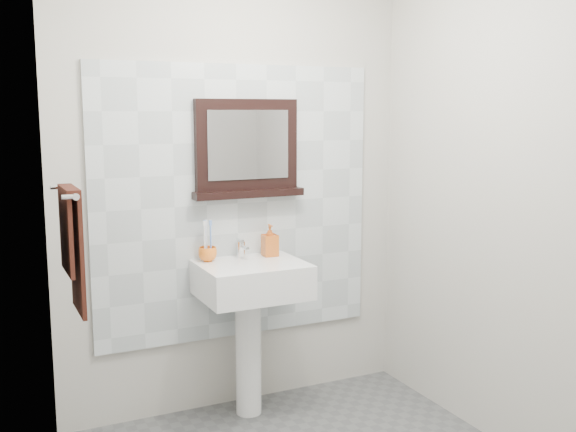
% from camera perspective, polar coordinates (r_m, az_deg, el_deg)
% --- Properties ---
extents(back_wall, '(2.00, 0.01, 2.50)m').
position_cam_1_polar(back_wall, '(3.71, -4.43, 2.65)').
color(back_wall, '#B8B6AF').
rests_on(back_wall, ground).
extents(front_wall, '(2.00, 0.01, 2.50)m').
position_cam_1_polar(front_wall, '(1.86, 20.89, -4.12)').
color(front_wall, '#B8B6AF').
rests_on(front_wall, ground).
extents(left_wall, '(0.01, 2.20, 2.50)m').
position_cam_1_polar(left_wall, '(2.40, -17.30, -1.14)').
color(left_wall, '#B8B6AF').
rests_on(left_wall, ground).
extents(right_wall, '(0.01, 2.20, 2.50)m').
position_cam_1_polar(right_wall, '(3.33, 19.12, 1.47)').
color(right_wall, '#B8B6AF').
rests_on(right_wall, ground).
extents(splashback, '(1.60, 0.02, 1.50)m').
position_cam_1_polar(splashback, '(3.71, -4.35, 1.10)').
color(splashback, silver).
rests_on(splashback, back_wall).
extents(pedestal_sink, '(0.55, 0.44, 0.96)m').
position_cam_1_polar(pedestal_sink, '(3.61, -3.15, -6.79)').
color(pedestal_sink, white).
rests_on(pedestal_sink, ground).
extents(toothbrush_cup, '(0.11, 0.11, 0.08)m').
position_cam_1_polar(toothbrush_cup, '(3.61, -6.82, -3.22)').
color(toothbrush_cup, orange).
rests_on(toothbrush_cup, pedestal_sink).
extents(toothbrushes, '(0.05, 0.04, 0.21)m').
position_cam_1_polar(toothbrushes, '(3.60, -6.84, -1.90)').
color(toothbrushes, white).
rests_on(toothbrushes, toothbrush_cup).
extents(soap_dispenser, '(0.08, 0.09, 0.18)m').
position_cam_1_polar(soap_dispenser, '(3.71, -1.54, -2.07)').
color(soap_dispenser, '#BD3816').
rests_on(soap_dispenser, pedestal_sink).
extents(framed_mirror, '(0.62, 0.11, 0.53)m').
position_cam_1_polar(framed_mirror, '(3.68, -3.51, 5.52)').
color(framed_mirror, black).
rests_on(framed_mirror, back_wall).
extents(towel_bar, '(0.07, 0.40, 0.03)m').
position_cam_1_polar(towel_bar, '(3.00, -18.11, 1.97)').
color(towel_bar, silver).
rests_on(towel_bar, left_wall).
extents(hand_towel, '(0.06, 0.30, 0.55)m').
position_cam_1_polar(hand_towel, '(3.03, -17.79, -1.96)').
color(hand_towel, black).
rests_on(hand_towel, towel_bar).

